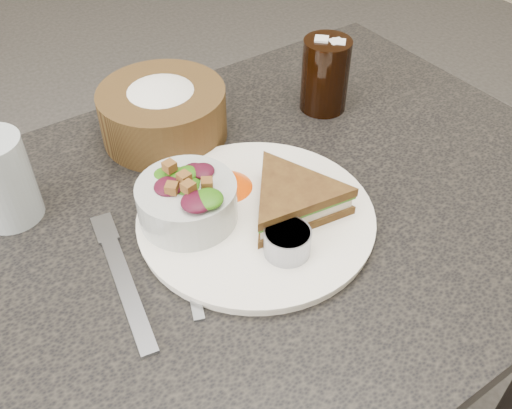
{
  "coord_description": "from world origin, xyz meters",
  "views": [
    {
      "loc": [
        -0.31,
        -0.47,
        1.28
      ],
      "look_at": [
        -0.01,
        -0.02,
        0.78
      ],
      "focal_mm": 40.0,
      "sensor_mm": 36.0,
      "label": 1
    }
  ],
  "objects": [
    {
      "name": "sandwich",
      "position": [
        0.03,
        -0.04,
        0.79
      ],
      "size": [
        0.19,
        0.19,
        0.04
      ],
      "primitive_type": null,
      "rotation": [
        0.0,
        0.0,
        -0.14
      ],
      "color": "#563B17",
      "rests_on": "dinner_plate"
    },
    {
      "name": "knife",
      "position": [
        -0.12,
        -0.03,
        0.75
      ],
      "size": [
        0.08,
        0.19,
        0.0
      ],
      "primitive_type": "cube",
      "rotation": [
        0.0,
        0.0,
        -0.36
      ],
      "color": "#9CA2AB",
      "rests_on": "dining_table"
    },
    {
      "name": "dinner_plate",
      "position": [
        -0.01,
        -0.02,
        0.76
      ],
      "size": [
        0.31,
        0.31,
        0.01
      ],
      "primitive_type": "cylinder",
      "color": "white",
      "rests_on": "dining_table"
    },
    {
      "name": "cola_glass",
      "position": [
        0.24,
        0.14,
        0.82
      ],
      "size": [
        0.1,
        0.1,
        0.13
      ],
      "primitive_type": null,
      "rotation": [
        0.0,
        0.0,
        -0.29
      ],
      "color": "black",
      "rests_on": "dining_table"
    },
    {
      "name": "dining_table",
      "position": [
        0.0,
        0.0,
        0.38
      ],
      "size": [
        1.0,
        0.7,
        0.75
      ],
      "primitive_type": "cube",
      "color": "black",
      "rests_on": "floor"
    },
    {
      "name": "fork",
      "position": [
        -0.2,
        -0.03,
        0.75
      ],
      "size": [
        0.06,
        0.21,
        0.01
      ],
      "primitive_type": "cube",
      "rotation": [
        0.0,
        0.0,
        -0.18
      ],
      "color": "#9599A3",
      "rests_on": "dining_table"
    },
    {
      "name": "water_glass",
      "position": [
        -0.27,
        0.17,
        0.81
      ],
      "size": [
        0.1,
        0.1,
        0.12
      ],
      "primitive_type": "cylinder",
      "rotation": [
        0.0,
        0.0,
        0.31
      ],
      "color": "#A5B1B7",
      "rests_on": "dining_table"
    },
    {
      "name": "salad_bowl",
      "position": [
        -0.08,
        0.02,
        0.8
      ],
      "size": [
        0.17,
        0.17,
        0.07
      ],
      "primitive_type": null,
      "rotation": [
        0.0,
        0.0,
        0.38
      ],
      "color": "#AEB4B1",
      "rests_on": "dinner_plate"
    },
    {
      "name": "orange_wedge",
      "position": [
        -0.01,
        0.05,
        0.78
      ],
      "size": [
        0.1,
        0.1,
        0.03
      ],
      "primitive_type": "cone",
      "rotation": [
        0.0,
        0.0,
        0.65
      ],
      "color": "#FF4B02",
      "rests_on": "dinner_plate"
    },
    {
      "name": "bread_basket",
      "position": [
        -0.02,
        0.22,
        0.8
      ],
      "size": [
        0.24,
        0.24,
        0.11
      ],
      "primitive_type": null,
      "rotation": [
        0.0,
        0.0,
        0.26
      ],
      "color": "#4F3B1C",
      "rests_on": "dining_table"
    },
    {
      "name": "dressing_ramekin",
      "position": [
        -0.02,
        -0.1,
        0.78
      ],
      "size": [
        0.08,
        0.08,
        0.03
      ],
      "primitive_type": "cylinder",
      "rotation": [
        0.0,
        0.0,
        0.41
      ],
      "color": "gray",
      "rests_on": "dinner_plate"
    }
  ]
}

